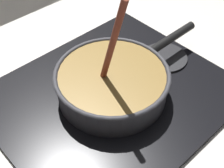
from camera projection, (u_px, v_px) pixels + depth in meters
ground at (137, 113)px, 0.76m from camera, size 2.40×1.60×0.04m
hob_plate at (112, 95)px, 0.77m from camera, size 0.56×0.48×0.01m
burner_ring at (112, 92)px, 0.76m from camera, size 0.19×0.19×0.01m
spare_burner at (165, 57)px, 0.86m from camera, size 0.12×0.12×0.01m
cooking_pan at (113, 82)px, 0.74m from camera, size 0.44×0.27×0.29m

